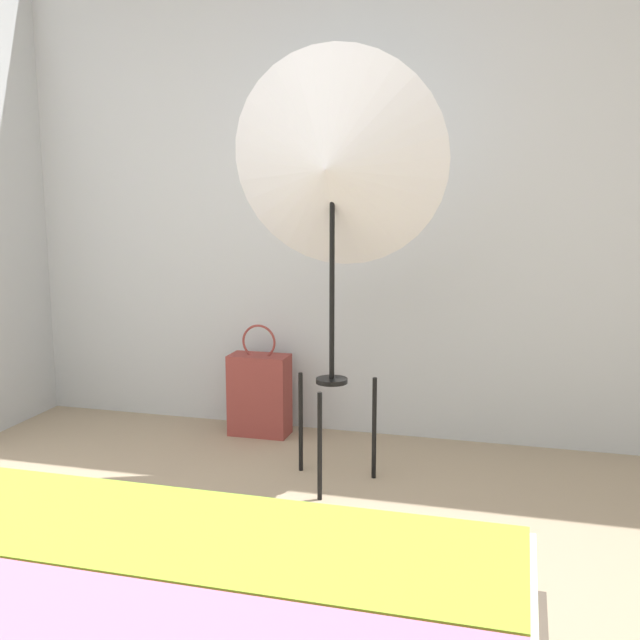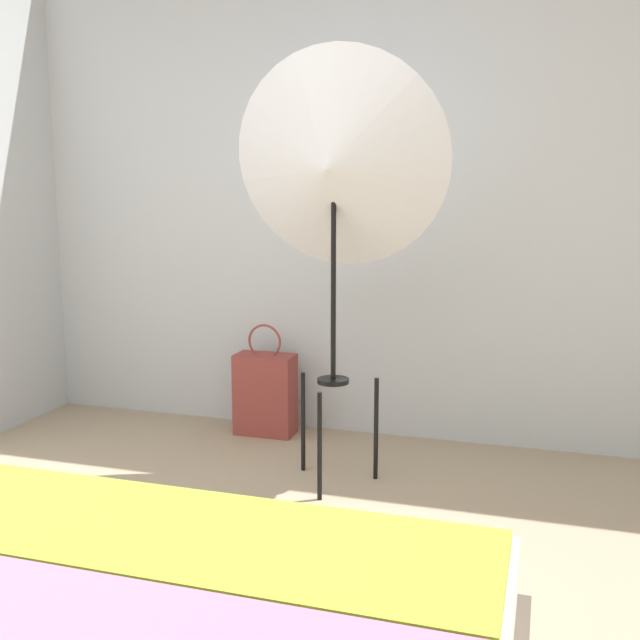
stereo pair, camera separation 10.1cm
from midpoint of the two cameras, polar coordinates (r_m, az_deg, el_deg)
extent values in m
cube|color=#B7BCC1|center=(3.86, 1.17, 10.34)|extent=(8.00, 0.05, 2.60)
cube|color=#84B72D|center=(1.87, -12.02, -15.79)|extent=(1.58, 0.45, 0.04)
cylinder|color=black|center=(3.11, -0.97, -9.63)|extent=(0.02, 0.02, 0.46)
cylinder|color=black|center=(3.42, -2.33, -7.79)|extent=(0.02, 0.02, 0.46)
cylinder|color=black|center=(3.34, 3.28, -8.24)|extent=(0.02, 0.02, 0.46)
cylinder|color=black|center=(3.22, 0.00, -4.65)|extent=(0.14, 0.14, 0.02)
cylinder|color=black|center=(3.14, 0.00, 3.45)|extent=(0.02, 0.02, 0.91)
cone|color=silver|center=(3.12, -0.01, 11.80)|extent=(0.94, 0.43, 0.97)
cube|color=brown|center=(3.94, -5.36, -5.70)|extent=(0.31, 0.16, 0.43)
torus|color=brown|center=(3.87, -5.43, -1.67)|extent=(0.18, 0.01, 0.18)
camera|label=1|loc=(0.05, -90.97, -0.17)|focal=42.00mm
camera|label=2|loc=(0.05, 89.03, 0.17)|focal=42.00mm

